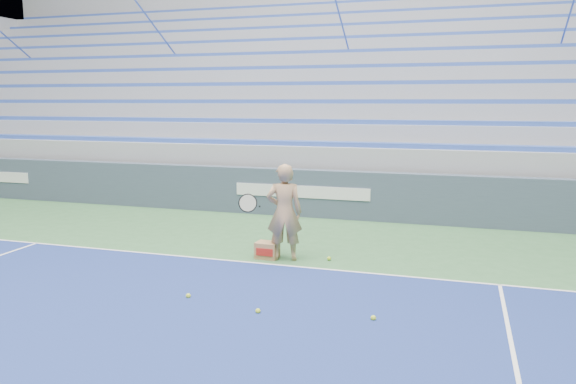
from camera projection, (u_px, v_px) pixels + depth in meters
name	position (u px, v px, depth m)	size (l,w,h in m)	color
sponsor_barrier	(303.00, 193.00, 13.09)	(30.00, 0.32, 1.10)	#3C495B
bleachers	(351.00, 111.00, 18.19)	(31.00, 9.15, 7.30)	#999BA1
tennis_player	(284.00, 212.00, 9.42)	(0.95, 0.88, 1.65)	tan
ball_box	(267.00, 250.00, 9.62)	(0.39, 0.31, 0.28)	#A3784E
tennis_ball_0	(188.00, 296.00, 7.68)	(0.07, 0.07, 0.07)	#CDEB30
tennis_ball_1	(373.00, 318.00, 6.90)	(0.07, 0.07, 0.07)	#CDEB30
tennis_ball_2	(258.00, 311.00, 7.13)	(0.07, 0.07, 0.07)	#CDEB30
tennis_ball_3	(329.00, 258.00, 9.50)	(0.07, 0.07, 0.07)	#CDEB30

